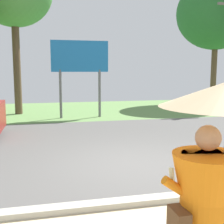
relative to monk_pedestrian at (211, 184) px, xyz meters
The scene contains 4 objects.
ground_plane 7.23m from the monk_pedestrian, 84.72° to the left, with size 40.00×22.00×0.20m.
monk_pedestrian is the anchor object (origin of this frame).
roadside_billboard 11.50m from the monk_pedestrian, 88.71° to the left, with size 2.60×0.12×3.50m.
tree_left_far 18.08m from the monk_pedestrian, 58.26° to the left, with size 4.90×4.90×7.91m.
Camera 1 is at (-2.06, -6.36, 2.16)m, focal length 47.61 mm.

